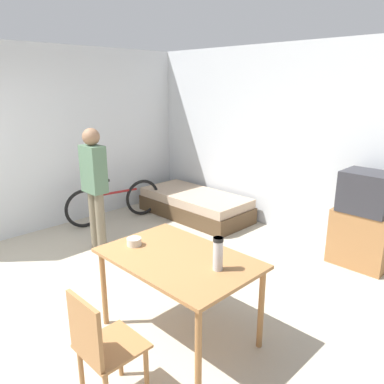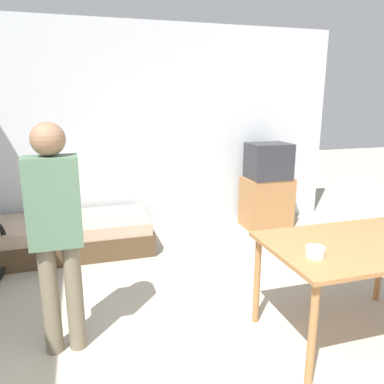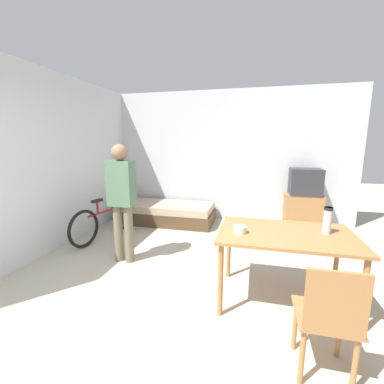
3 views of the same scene
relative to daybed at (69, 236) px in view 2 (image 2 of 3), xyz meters
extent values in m
cube|color=silver|center=(0.99, 0.55, 1.15)|extent=(5.41, 0.06, 2.70)
cube|color=#4C3823|center=(0.00, 0.00, -0.07)|extent=(1.91, 0.88, 0.26)
cube|color=tan|center=(0.00, 0.00, 0.13)|extent=(1.85, 0.86, 0.14)
cube|color=#9E6B3D|center=(2.66, 0.17, 0.15)|extent=(0.66, 0.43, 0.69)
cube|color=#2D2D33|center=(2.66, 0.17, 0.74)|extent=(0.55, 0.45, 0.48)
cube|color=black|center=(2.66, -0.04, 0.74)|extent=(0.45, 0.01, 0.38)
cube|color=#9E6B3D|center=(2.07, -2.31, 0.55)|extent=(1.32, 0.87, 0.03)
cylinder|color=#9E6B3D|center=(1.48, -2.68, 0.17)|extent=(0.05, 0.05, 0.73)
cylinder|color=#9E6B3D|center=(1.48, -1.93, 0.17)|extent=(0.05, 0.05, 0.73)
cylinder|color=#9E6B3D|center=(2.67, -1.93, 0.17)|extent=(0.05, 0.05, 0.73)
cylinder|color=#6B604C|center=(-0.07, -1.85, 0.21)|extent=(0.12, 0.12, 0.81)
cylinder|color=#6B604C|center=(0.09, -1.85, 0.21)|extent=(0.12, 0.12, 0.81)
cube|color=#4C6B51|center=(0.01, -1.85, 0.91)|extent=(0.34, 0.20, 0.60)
sphere|color=#846047|center=(0.01, -1.85, 1.32)|extent=(0.22, 0.22, 0.22)
cylinder|color=beige|center=(1.63, -2.43, 0.60)|extent=(0.13, 0.13, 0.07)
camera|label=1|loc=(4.18, -4.24, 1.97)|focal=35.00mm
camera|label=2|loc=(0.21, -4.37, 1.58)|focal=35.00mm
camera|label=3|loc=(1.75, -4.90, 1.45)|focal=24.00mm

